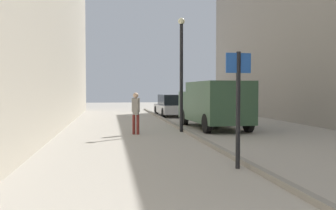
% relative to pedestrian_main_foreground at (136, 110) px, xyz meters
% --- Properties ---
extents(ground_plane, '(80.00, 80.00, 0.00)m').
position_rel_pedestrian_main_foreground_xyz_m(ground_plane, '(0.52, -1.36, -0.96)').
color(ground_plane, '#A8A093').
extents(kerb_strip, '(0.16, 40.00, 0.12)m').
position_rel_pedestrian_main_foreground_xyz_m(kerb_strip, '(2.10, -1.36, -0.90)').
color(kerb_strip, gray).
rests_on(kerb_strip, ground_plane).
extents(pedestrian_main_foreground, '(0.32, 0.24, 1.66)m').
position_rel_pedestrian_main_foreground_xyz_m(pedestrian_main_foreground, '(0.00, 0.00, 0.00)').
color(pedestrian_main_foreground, maroon).
rests_on(pedestrian_main_foreground, ground_plane).
extents(delivery_van, '(2.26, 5.30, 2.13)m').
position_rel_pedestrian_main_foreground_xyz_m(delivery_van, '(3.69, 1.71, 0.20)').
color(delivery_van, '#335138').
rests_on(delivery_van, ground_plane).
extents(parked_car, '(1.97, 4.26, 1.45)m').
position_rel_pedestrian_main_foreground_xyz_m(parked_car, '(3.13, 10.03, -0.24)').
color(parked_car, '#B7B7BC').
rests_on(parked_car, ground_plane).
extents(street_sign_post, '(0.60, 0.10, 2.60)m').
position_rel_pedestrian_main_foreground_xyz_m(street_sign_post, '(1.80, -6.78, 0.59)').
color(street_sign_post, black).
rests_on(street_sign_post, ground_plane).
extents(lamp_post, '(0.28, 0.28, 4.76)m').
position_rel_pedestrian_main_foreground_xyz_m(lamp_post, '(1.95, 0.58, 1.77)').
color(lamp_post, black).
rests_on(lamp_post, ground_plane).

